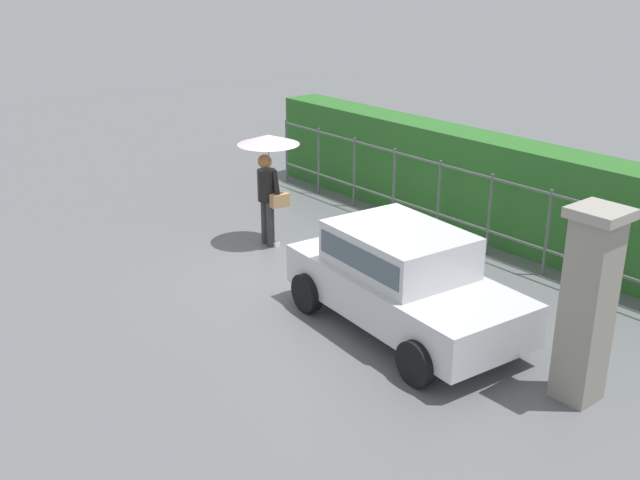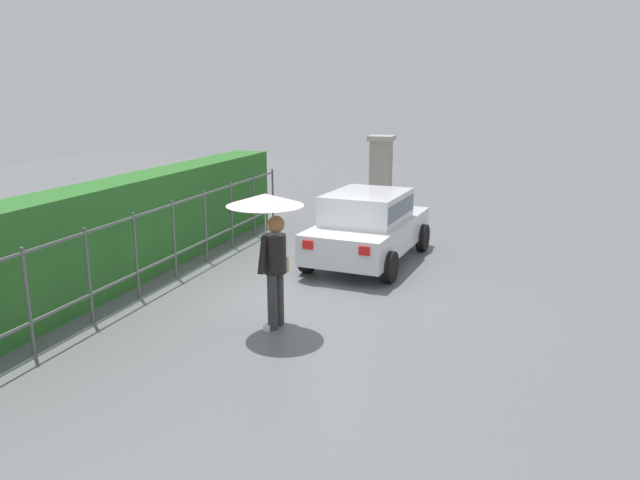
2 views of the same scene
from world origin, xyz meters
The scene contains 6 objects.
ground_plane centered at (0.00, 0.00, 0.00)m, with size 40.00×40.00×0.00m, color slate.
car centered at (2.32, -0.35, 0.80)m, with size 3.86×2.13×1.48m.
pedestrian centered at (-1.64, 0.17, 1.56)m, with size 1.13×1.13×2.05m.
gate_pillar centered at (4.98, 0.01, 1.24)m, with size 0.60×0.60×2.42m.
fence_section centered at (0.07, 2.87, 0.83)m, with size 9.68×0.05×1.50m.
hedge_row centered at (0.07, 3.69, 0.95)m, with size 10.63×0.90×1.90m, color #2D6B28.
Camera 2 is at (-9.48, -3.21, 3.49)m, focal length 33.65 mm.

